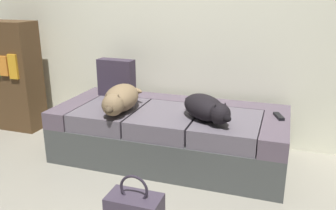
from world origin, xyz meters
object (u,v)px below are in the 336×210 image
object	(u,v)px
couch	(170,134)
bookshelf	(12,76)
dog_tan	(120,99)
tv_remote	(279,116)
throw_pillow	(116,78)
dog_dark	(207,108)

from	to	relation	value
couch	bookshelf	distance (m)	1.80
dog_tan	tv_remote	xyz separation A→B (m)	(1.23, 0.25, -0.09)
throw_pillow	bookshelf	bearing A→B (deg)	-178.15
throw_pillow	bookshelf	size ratio (longest dim) A/B	0.31
dog_tan	dog_dark	size ratio (longest dim) A/B	1.26
throw_pillow	dog_dark	bearing A→B (deg)	-22.56
dog_tan	bookshelf	distance (m)	1.45
dog_tan	throw_pillow	size ratio (longest dim) A/B	1.79
tv_remote	dog_tan	bearing A→B (deg)	171.53
dog_dark	tv_remote	xyz separation A→B (m)	(0.52, 0.23, -0.08)
tv_remote	throw_pillow	world-z (taller)	throw_pillow
tv_remote	bookshelf	xyz separation A→B (m)	(-2.62, 0.12, 0.10)
tv_remote	bookshelf	size ratio (longest dim) A/B	0.14
dog_tan	bookshelf	size ratio (longest dim) A/B	0.55
dog_dark	throw_pillow	bearing A→B (deg)	157.44
bookshelf	couch	bearing A→B (deg)	-6.05
couch	dog_dark	distance (m)	0.50
throw_pillow	couch	bearing A→B (deg)	-20.62
couch	throw_pillow	size ratio (longest dim) A/B	5.59
tv_remote	bookshelf	bearing A→B (deg)	157.45
dog_tan	throw_pillow	bearing A→B (deg)	119.96
tv_remote	bookshelf	distance (m)	2.63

